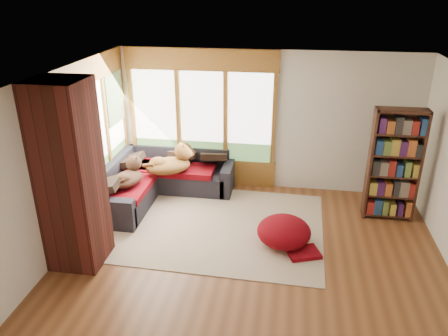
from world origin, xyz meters
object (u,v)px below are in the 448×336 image
(dog_tan, at_px, (172,157))
(pouf, at_px, (284,231))
(brick_chimney, at_px, (70,177))
(area_rug, at_px, (214,225))
(dog_brindle, at_px, (129,170))
(sectional_sofa, at_px, (154,182))
(bookshelf, at_px, (394,165))

(dog_tan, bearing_deg, pouf, -63.77)
(brick_chimney, xyz_separation_m, dog_tan, (0.78, 2.14, -0.52))
(brick_chimney, bearing_deg, pouf, 16.25)
(area_rug, xyz_separation_m, dog_brindle, (-1.53, 0.34, 0.72))
(sectional_sofa, relative_size, dog_tan, 2.27)
(pouf, distance_m, dog_tan, 2.50)
(bookshelf, height_order, dog_tan, bookshelf)
(area_rug, xyz_separation_m, pouf, (1.13, -0.39, 0.22))
(sectional_sofa, bearing_deg, area_rug, -35.03)
(dog_tan, bearing_deg, sectional_sofa, 163.66)
(bookshelf, xyz_separation_m, pouf, (-1.70, -1.12, -0.71))
(sectional_sofa, height_order, dog_brindle, dog_brindle)
(area_rug, bearing_deg, pouf, -19.06)
(bookshelf, bearing_deg, dog_tan, 177.06)
(sectional_sofa, xyz_separation_m, dog_tan, (0.34, 0.09, 0.47))
(dog_tan, bearing_deg, bookshelf, -34.33)
(sectional_sofa, bearing_deg, dog_brindle, -120.28)
(area_rug, bearing_deg, brick_chimney, -144.51)
(bookshelf, relative_size, pouf, 2.33)
(area_rug, distance_m, pouf, 1.22)
(brick_chimney, distance_m, sectional_sofa, 2.32)
(bookshelf, bearing_deg, sectional_sofa, 178.56)
(dog_tan, relative_size, dog_brindle, 1.28)
(brick_chimney, height_order, bookshelf, brick_chimney)
(sectional_sofa, height_order, pouf, sectional_sofa)
(bookshelf, bearing_deg, pouf, -146.65)
(area_rug, xyz_separation_m, dog_tan, (-0.93, 0.92, 0.77))
(brick_chimney, height_order, pouf, brick_chimney)
(area_rug, relative_size, dog_brindle, 4.61)
(area_rug, bearing_deg, sectional_sofa, 146.84)
(area_rug, relative_size, bookshelf, 1.85)
(area_rug, relative_size, dog_tan, 3.60)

